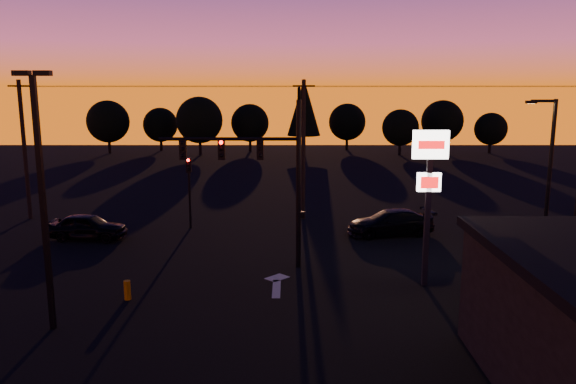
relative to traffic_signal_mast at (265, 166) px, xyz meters
name	(u,v)px	position (x,y,z in m)	size (l,w,h in m)	color
ground	(264,297)	(0.10, -3.99, -4.94)	(120.00, 120.00, 0.00)	black
lane_arrow	(277,283)	(0.60, -2.33, -4.93)	(1.20, 3.10, 0.01)	beige
traffic_signal_mast	(265,166)	(0.00, 0.00, 0.00)	(6.79, 0.52, 8.58)	black
secondary_signal	(189,182)	(-4.90, 7.49, -2.07)	(0.30, 0.31, 4.35)	black
parking_lot_light	(41,185)	(-7.40, -6.99, 0.33)	(1.25, 0.30, 9.14)	black
pylon_sign	(429,175)	(7.10, -2.49, -0.02)	(1.50, 0.28, 6.80)	black
streetlight	(548,172)	(14.01, 1.51, -0.52)	(1.55, 0.35, 8.00)	black
utility_pole_0	(24,149)	(-15.90, 10.01, -0.34)	(1.40, 0.26, 9.00)	black
utility_pole_1	(303,149)	(2.10, 10.01, -0.34)	(1.40, 0.26, 9.00)	black
power_wires	(304,86)	(2.10, 10.01, 3.63)	(36.00, 1.22, 0.07)	black
bollard	(127,290)	(-5.49, -4.22, -4.53)	(0.27, 0.27, 0.81)	#C27200
tree_0	(108,122)	(-21.90, 46.01, -0.88)	(5.36, 5.36, 6.74)	black
tree_1	(160,125)	(-15.90, 49.01, -1.50)	(4.54, 4.54, 5.71)	black
tree_2	(199,120)	(-9.90, 44.01, -0.57)	(5.77, 5.78, 7.26)	black
tree_3	(250,123)	(-3.90, 48.01, -1.19)	(4.95, 4.95, 6.22)	black
tree_4	(304,107)	(3.10, 45.01, 0.99)	(4.18, 4.18, 9.50)	black
tree_5	(347,122)	(9.10, 50.01, -1.19)	(4.95, 4.95, 6.22)	black
tree_6	(400,128)	(15.10, 44.01, -1.50)	(4.54, 4.54, 5.71)	black
tree_7	(442,121)	(21.10, 47.01, -0.88)	(5.36, 5.36, 6.74)	black
tree_8	(491,129)	(27.10, 46.01, -1.82)	(4.12, 4.12, 5.19)	black
car_left	(87,227)	(-10.32, 4.95, -4.20)	(1.75, 4.35, 1.48)	black
car_right	(390,223)	(7.09, 5.92, -4.20)	(2.07, 5.09, 1.48)	black
suv_parked	(528,292)	(10.44, -5.34, -4.20)	(2.44, 5.30, 1.47)	black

